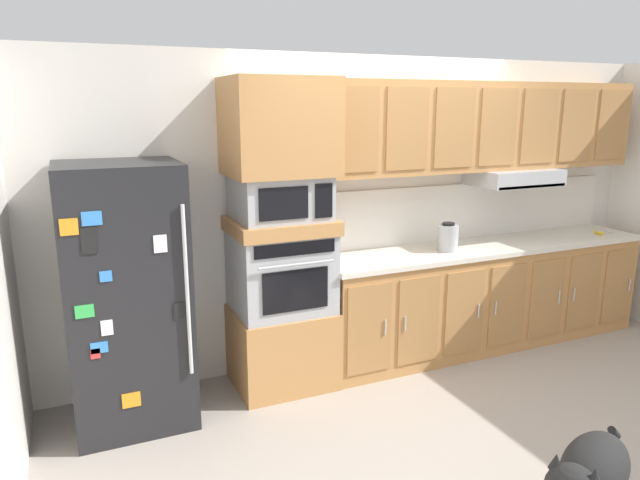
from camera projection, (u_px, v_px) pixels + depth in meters
ground_plane at (443, 401)px, 4.21m from camera, size 9.60×9.60×0.00m
back_kitchen_wall at (373, 208)px, 4.91m from camera, size 6.20×0.12×2.50m
refrigerator at (127, 296)px, 3.80m from camera, size 0.76×0.73×1.76m
oven_base_cabinet at (282, 346)px, 4.43m from camera, size 0.74×0.62×0.60m
built_in_oven at (281, 271)px, 4.29m from camera, size 0.70×0.62×0.60m
appliance_mid_shelf at (280, 225)px, 4.21m from camera, size 0.74×0.62×0.10m
microwave at (280, 197)px, 4.16m from camera, size 0.64×0.54×0.32m
appliance_upper_cabinet at (279, 127)px, 4.05m from camera, size 0.74×0.62×0.68m
lower_cabinet_run at (484, 297)px, 5.14m from camera, size 3.08×0.63×0.88m
countertop_slab at (487, 247)px, 5.04m from camera, size 3.12×0.64×0.04m
backsplash_panel at (468, 211)px, 5.23m from camera, size 3.12×0.02×0.50m
upper_cabinet_with_hood at (487, 130)px, 4.92m from camera, size 3.08×0.48×0.88m
screwdriver at (600, 233)px, 5.42m from camera, size 0.15×0.13×0.03m
electric_kettle at (448, 238)px, 4.79m from camera, size 0.17×0.17×0.24m
dog at (590, 476)px, 2.69m from camera, size 0.89×0.52×0.64m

